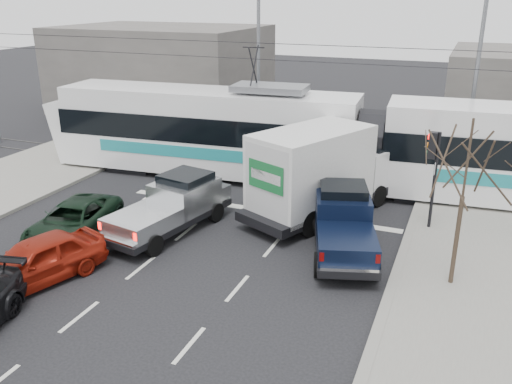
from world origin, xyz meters
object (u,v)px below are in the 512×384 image
at_px(street_lamp_near, 473,67).
at_px(street_lamp_far, 255,52).
at_px(silver_pickup, 174,204).
at_px(red_car, 37,261).
at_px(bare_tree, 467,167).
at_px(navy_pickup, 343,222).
at_px(traffic_signal, 433,159).
at_px(tram, 370,143).
at_px(green_car, 73,221).
at_px(box_truck, 321,173).

xyz_separation_m(street_lamp_near, street_lamp_far, (-11.50, 2.00, 0.00)).
distance_m(silver_pickup, red_car, 5.36).
bearing_deg(street_lamp_near, street_lamp_far, 170.13).
relative_size(bare_tree, navy_pickup, 0.93).
distance_m(street_lamp_far, navy_pickup, 15.31).
height_order(traffic_signal, tram, tram).
height_order(silver_pickup, green_car, silver_pickup).
xyz_separation_m(street_lamp_near, box_truck, (-4.89, -7.50, -3.37)).
relative_size(traffic_signal, red_car, 0.86).
bearing_deg(bare_tree, navy_pickup, 161.57).
xyz_separation_m(silver_pickup, navy_pickup, (6.20, 0.58, 0.07)).
xyz_separation_m(traffic_signal, box_truck, (-4.05, 0.00, -0.99)).
bearing_deg(red_car, box_truck, 70.77).
bearing_deg(tram, navy_pickup, -91.12).
distance_m(bare_tree, navy_pickup, 4.69).
bearing_deg(navy_pickup, tram, 75.97).
relative_size(traffic_signal, street_lamp_far, 0.40).
distance_m(navy_pickup, green_car, 9.59).
bearing_deg(tram, traffic_signal, -55.62).
relative_size(street_lamp_near, tram, 0.30).
relative_size(street_lamp_near, red_car, 2.14).
bearing_deg(navy_pickup, red_car, -162.60).
xyz_separation_m(traffic_signal, tram, (-2.86, 3.55, -0.60)).
relative_size(street_lamp_near, green_car, 2.00).
height_order(street_lamp_near, green_car, street_lamp_near).
xyz_separation_m(box_truck, red_car, (-6.50, -8.39, -1.03)).
bearing_deg(street_lamp_near, traffic_signal, -96.41).
height_order(bare_tree, green_car, bare_tree).
relative_size(street_lamp_far, box_truck, 1.21).
bearing_deg(silver_pickup, box_truck, 46.93).
bearing_deg(traffic_signal, silver_pickup, -158.79).
xyz_separation_m(bare_tree, street_lamp_far, (-11.79, 13.50, 1.32)).
distance_m(street_lamp_far, green_car, 15.56).
relative_size(bare_tree, box_truck, 0.67).
bearing_deg(red_car, silver_pickup, 88.17).
bearing_deg(red_car, green_car, 129.60).
bearing_deg(navy_pickup, street_lamp_far, 106.23).
relative_size(traffic_signal, box_truck, 0.48).
bearing_deg(street_lamp_near, navy_pickup, -107.91).
bearing_deg(green_car, bare_tree, -3.81).
height_order(traffic_signal, box_truck, traffic_signal).
bearing_deg(tram, bare_tree, -66.63).
xyz_separation_m(silver_pickup, red_car, (-1.86, -5.02, -0.26)).
relative_size(traffic_signal, silver_pickup, 0.63).
bearing_deg(silver_pickup, street_lamp_near, 59.69).
height_order(silver_pickup, red_car, silver_pickup).
xyz_separation_m(traffic_signal, navy_pickup, (-2.48, -2.79, -1.69)).
bearing_deg(bare_tree, street_lamp_near, 91.42).
height_order(bare_tree, navy_pickup, bare_tree).
xyz_separation_m(tram, box_truck, (-1.19, -3.55, -0.40)).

